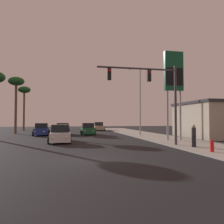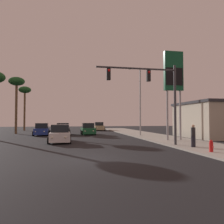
{
  "view_description": "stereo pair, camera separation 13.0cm",
  "coord_description": "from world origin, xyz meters",
  "px_view_note": "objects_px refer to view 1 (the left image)",
  "views": [
    {
      "loc": [
        -0.9,
        -11.77,
        2.15
      ],
      "look_at": [
        4.34,
        14.75,
        3.11
      ],
      "focal_mm": 35.0,
      "sensor_mm": 36.0,
      "label": 1
    },
    {
      "loc": [
        -0.77,
        -11.79,
        2.15
      ],
      "look_at": [
        4.34,
        14.75,
        3.11
      ],
      "focal_mm": 35.0,
      "sensor_mm": 36.0,
      "label": 2
    }
  ],
  "objects_px": {
    "car_tan": "(99,127)",
    "gas_station_sign": "(174,76)",
    "traffic_light_mast": "(154,88)",
    "palm_tree_far": "(24,92)",
    "car_white": "(60,134)",
    "car_black": "(63,129)",
    "palm_tree_mid": "(16,84)",
    "car_green": "(88,129)",
    "street_lamp": "(139,97)",
    "fire_hydrant": "(212,146)",
    "car_blue": "(42,130)",
    "pedestrian_on_sidewalk": "(194,135)"
  },
  "relations": [
    {
      "from": "gas_station_sign",
      "to": "palm_tree_far",
      "type": "xyz_separation_m",
      "value": [
        -19.22,
        25.32,
        1.02
      ]
    },
    {
      "from": "street_lamp",
      "to": "car_white",
      "type": "bearing_deg",
      "value": -147.1
    },
    {
      "from": "car_white",
      "to": "fire_hydrant",
      "type": "relative_size",
      "value": 5.71
    },
    {
      "from": "car_white",
      "to": "palm_tree_mid",
      "type": "xyz_separation_m",
      "value": [
        -7.25,
        14.48,
        6.86
      ]
    },
    {
      "from": "car_black",
      "to": "car_tan",
      "type": "height_order",
      "value": "same"
    },
    {
      "from": "car_white",
      "to": "fire_hydrant",
      "type": "bearing_deg",
      "value": 135.68
    },
    {
      "from": "gas_station_sign",
      "to": "palm_tree_mid",
      "type": "distance_m",
      "value": 24.04
    },
    {
      "from": "car_green",
      "to": "gas_station_sign",
      "type": "height_order",
      "value": "gas_station_sign"
    },
    {
      "from": "fire_hydrant",
      "to": "palm_tree_mid",
      "type": "relative_size",
      "value": 0.09
    },
    {
      "from": "car_tan",
      "to": "car_white",
      "type": "height_order",
      "value": "same"
    },
    {
      "from": "car_green",
      "to": "street_lamp",
      "type": "height_order",
      "value": "street_lamp"
    },
    {
      "from": "car_black",
      "to": "palm_tree_far",
      "type": "relative_size",
      "value": 0.49
    },
    {
      "from": "car_black",
      "to": "gas_station_sign",
      "type": "bearing_deg",
      "value": 136.1
    },
    {
      "from": "traffic_light_mast",
      "to": "palm_tree_far",
      "type": "distance_m",
      "value": 33.27
    },
    {
      "from": "car_black",
      "to": "car_green",
      "type": "xyz_separation_m",
      "value": [
        3.53,
        -0.06,
        0.0
      ]
    },
    {
      "from": "car_blue",
      "to": "car_green",
      "type": "xyz_separation_m",
      "value": [
        6.38,
        0.38,
        0.0
      ]
    },
    {
      "from": "pedestrian_on_sidewalk",
      "to": "car_tan",
      "type": "bearing_deg",
      "value": 96.54
    },
    {
      "from": "car_tan",
      "to": "palm_tree_far",
      "type": "relative_size",
      "value": 0.49
    },
    {
      "from": "car_green",
      "to": "traffic_light_mast",
      "type": "xyz_separation_m",
      "value": [
        4.02,
        -15.33,
        3.93
      ]
    },
    {
      "from": "car_blue",
      "to": "gas_station_sign",
      "type": "xyz_separation_m",
      "value": [
        14.13,
        -10.97,
        5.86
      ]
    },
    {
      "from": "street_lamp",
      "to": "car_tan",
      "type": "bearing_deg",
      "value": 101.89
    },
    {
      "from": "car_tan",
      "to": "car_green",
      "type": "bearing_deg",
      "value": 77.21
    },
    {
      "from": "palm_tree_mid",
      "to": "fire_hydrant",
      "type": "bearing_deg",
      "value": -54.09
    },
    {
      "from": "car_blue",
      "to": "pedestrian_on_sidewalk",
      "type": "distance_m",
      "value": 20.99
    },
    {
      "from": "traffic_light_mast",
      "to": "palm_tree_mid",
      "type": "relative_size",
      "value": 0.75
    },
    {
      "from": "car_blue",
      "to": "palm_tree_mid",
      "type": "bearing_deg",
      "value": -47.02
    },
    {
      "from": "car_black",
      "to": "gas_station_sign",
      "type": "relative_size",
      "value": 0.48
    },
    {
      "from": "car_black",
      "to": "car_white",
      "type": "relative_size",
      "value": 1.0
    },
    {
      "from": "street_lamp",
      "to": "palm_tree_mid",
      "type": "height_order",
      "value": "street_lamp"
    },
    {
      "from": "car_tan",
      "to": "car_white",
      "type": "bearing_deg",
      "value": 75.62
    },
    {
      "from": "car_black",
      "to": "fire_hydrant",
      "type": "distance_m",
      "value": 21.79
    },
    {
      "from": "street_lamp",
      "to": "palm_tree_far",
      "type": "relative_size",
      "value": 1.02
    },
    {
      "from": "car_blue",
      "to": "palm_tree_far",
      "type": "distance_m",
      "value": 16.7
    },
    {
      "from": "car_tan",
      "to": "gas_station_sign",
      "type": "relative_size",
      "value": 0.48
    },
    {
      "from": "car_tan",
      "to": "palm_tree_mid",
      "type": "xyz_separation_m",
      "value": [
        -13.91,
        -7.76,
        6.86
      ]
    },
    {
      "from": "gas_station_sign",
      "to": "fire_hydrant",
      "type": "height_order",
      "value": "gas_station_sign"
    },
    {
      "from": "car_tan",
      "to": "gas_station_sign",
      "type": "height_order",
      "value": "gas_station_sign"
    },
    {
      "from": "traffic_light_mast",
      "to": "fire_hydrant",
      "type": "height_order",
      "value": "traffic_light_mast"
    },
    {
      "from": "fire_hydrant",
      "to": "palm_tree_far",
      "type": "height_order",
      "value": "palm_tree_far"
    },
    {
      "from": "gas_station_sign",
      "to": "pedestrian_on_sidewalk",
      "type": "relative_size",
      "value": 5.39
    },
    {
      "from": "car_blue",
      "to": "car_green",
      "type": "bearing_deg",
      "value": -178.75
    },
    {
      "from": "street_lamp",
      "to": "fire_hydrant",
      "type": "bearing_deg",
      "value": -91.05
    },
    {
      "from": "car_black",
      "to": "car_white",
      "type": "bearing_deg",
      "value": 91.61
    },
    {
      "from": "car_blue",
      "to": "palm_tree_mid",
      "type": "xyz_separation_m",
      "value": [
        -4.37,
        4.35,
        6.86
      ]
    },
    {
      "from": "car_black",
      "to": "fire_hydrant",
      "type": "bearing_deg",
      "value": 117.95
    },
    {
      "from": "fire_hydrant",
      "to": "pedestrian_on_sidewalk",
      "type": "bearing_deg",
      "value": 84.1
    },
    {
      "from": "car_black",
      "to": "car_white",
      "type": "distance_m",
      "value": 10.58
    },
    {
      "from": "street_lamp",
      "to": "palm_tree_mid",
      "type": "distance_m",
      "value": 19.17
    },
    {
      "from": "car_white",
      "to": "palm_tree_mid",
      "type": "relative_size",
      "value": 0.49
    },
    {
      "from": "traffic_light_mast",
      "to": "car_black",
      "type": "bearing_deg",
      "value": 116.14
    }
  ]
}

